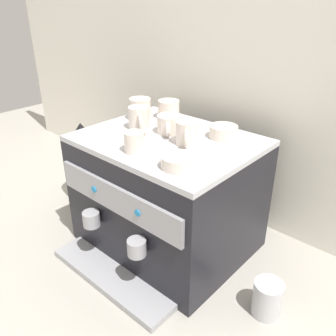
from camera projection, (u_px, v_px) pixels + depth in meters
ground_plane at (168, 240)px, 1.33m from camera, size 4.00×4.00×0.00m
tiled_backsplash_wall at (228, 95)px, 1.34m from camera, size 2.80×0.03×0.98m
espresso_machine at (167, 194)px, 1.24m from camera, size 0.56×0.56×0.41m
ceramic_cup_0 at (138, 118)px, 1.21m from camera, size 0.10×0.08×0.08m
ceramic_cup_1 at (169, 125)px, 1.18m from camera, size 0.10×0.11×0.06m
ceramic_cup_2 at (140, 109)px, 1.30m from camera, size 0.11×0.10×0.08m
ceramic_cup_3 at (186, 134)px, 1.08m from camera, size 0.08×0.09×0.07m
ceramic_cup_4 at (135, 142)px, 1.04m from camera, size 0.06×0.09×0.06m
ceramic_cup_5 at (169, 109)px, 1.32m from camera, size 0.08×0.11×0.07m
ceramic_bowl_0 at (223, 132)px, 1.14m from camera, size 0.09×0.09×0.04m
ceramic_bowl_1 at (178, 162)px, 0.95m from camera, size 0.09×0.09×0.03m
coffee_grinder at (85, 164)px, 1.53m from camera, size 0.14×0.14×0.36m
milk_pitcher at (267, 298)px, 1.01m from camera, size 0.09×0.09×0.11m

